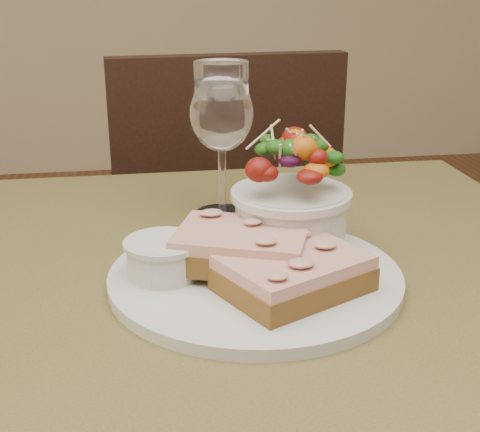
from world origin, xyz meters
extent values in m
cube|color=#4C4020|center=(0.00, 0.00, 0.73)|extent=(0.80, 0.80, 0.04)
cylinder|color=black|center=(0.34, 0.34, 0.35)|extent=(0.05, 0.05, 0.71)
cube|color=black|center=(0.07, 0.77, 0.45)|extent=(0.44, 0.44, 0.04)
cube|color=black|center=(0.08, 0.58, 0.68)|extent=(0.42, 0.07, 0.45)
cube|color=black|center=(0.07, 0.77, 0.23)|extent=(0.38, 0.38, 0.45)
cylinder|color=silver|center=(0.03, 0.01, 0.76)|extent=(0.29, 0.29, 0.01)
cube|color=#513115|center=(0.05, -0.03, 0.77)|extent=(0.15, 0.14, 0.02)
cube|color=beige|center=(0.05, -0.03, 0.79)|extent=(0.15, 0.14, 0.01)
cube|color=#513115|center=(0.01, 0.02, 0.78)|extent=(0.15, 0.13, 0.02)
cube|color=beige|center=(0.01, 0.02, 0.80)|extent=(0.15, 0.13, 0.01)
cylinder|color=silver|center=(-0.06, 0.02, 0.78)|extent=(0.07, 0.07, 0.04)
cylinder|color=brown|center=(-0.06, 0.02, 0.80)|extent=(0.06, 0.06, 0.01)
cylinder|color=silver|center=(0.07, 0.07, 0.79)|extent=(0.12, 0.12, 0.06)
ellipsoid|color=#13380A|center=(0.07, 0.07, 0.85)|extent=(0.11, 0.11, 0.06)
ellipsoid|color=#13380A|center=(-0.05, 0.09, 0.77)|extent=(0.04, 0.04, 0.01)
sphere|color=#980D08|center=(-0.06, 0.08, 0.77)|extent=(0.02, 0.02, 0.02)
cylinder|color=white|center=(0.02, 0.20, 0.75)|extent=(0.07, 0.07, 0.00)
cylinder|color=white|center=(0.02, 0.20, 0.80)|extent=(0.01, 0.01, 0.09)
ellipsoid|color=white|center=(0.02, 0.20, 0.88)|extent=(0.08, 0.08, 0.09)
camera|label=1|loc=(-0.08, -0.57, 1.04)|focal=50.00mm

